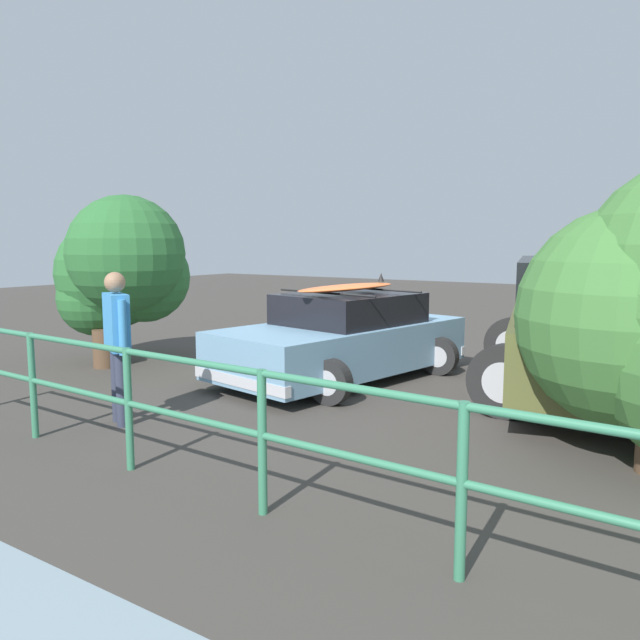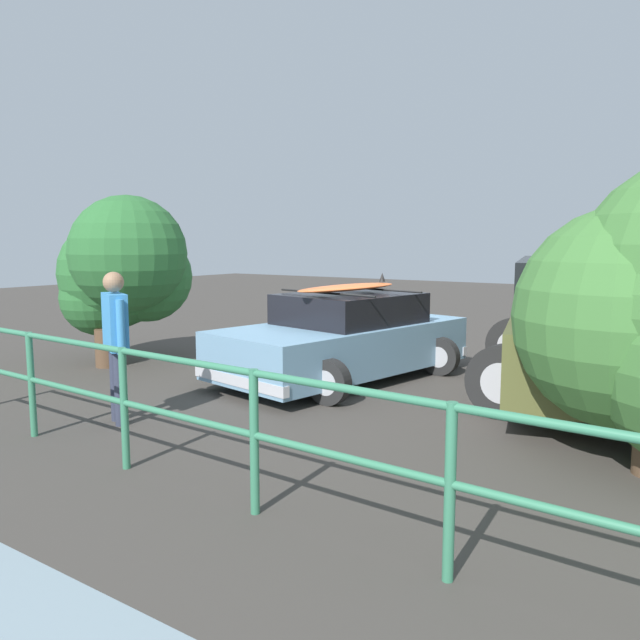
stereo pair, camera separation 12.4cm
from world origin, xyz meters
TOP-DOWN VIEW (x-y plane):
  - ground_plane at (0.00, 0.00)m, footprint 44.00×44.00m
  - sedan_car at (-0.10, 0.28)m, footprint 2.83×4.28m
  - suv_car at (-3.34, -0.49)m, footprint 3.36×4.89m
  - person_bystander at (0.78, 3.71)m, footprint 0.61×0.39m
  - railing_fence at (-1.25, 4.63)m, footprint 7.98×0.43m
  - bush_near_left at (3.68, 1.26)m, footprint 2.48×2.24m

SIDE VIEW (x-z plane):
  - ground_plane at x=0.00m, z-range -0.02..0.00m
  - sedan_car at x=-0.10m, z-range -0.17..1.39m
  - railing_fence at x=-1.25m, z-range 0.18..1.29m
  - suv_car at x=-3.34m, z-range 0.04..1.86m
  - person_bystander at x=0.78m, z-range 0.17..1.89m
  - bush_near_left at x=3.68m, z-range 0.17..2.97m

